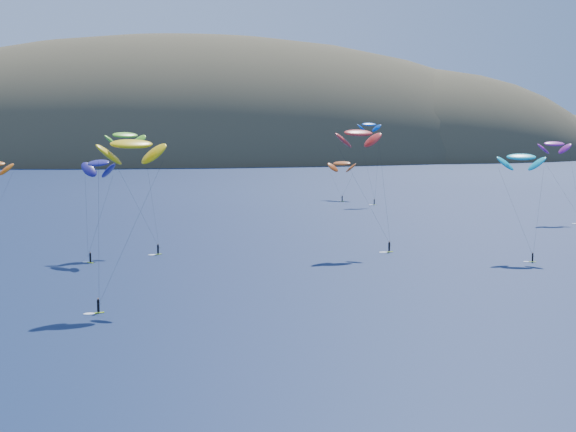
# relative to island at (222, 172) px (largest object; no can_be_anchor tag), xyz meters

# --- Properties ---
(island) EXTENTS (730.00, 300.00, 210.00)m
(island) POSITION_rel_island_xyz_m (0.00, 0.00, 0.00)
(island) COLOR #3D3526
(island) RESTS_ON ground
(kitesurfer_2) EXTENTS (10.72, 11.97, 24.74)m
(kitesurfer_2) POSITION_rel_island_xyz_m (-73.17, -503.37, 32.81)
(kitesurfer_2) COLOR #98C816
(kitesurfer_2) RESTS_ON ground
(kitesurfer_3) EXTENTS (11.01, 12.28, 25.12)m
(kitesurfer_3) POSITION_rel_island_xyz_m (-73.86, -455.94, 33.48)
(kitesurfer_3) COLOR #98C816
(kitesurfer_3) RESTS_ON ground
(kitesurfer_4) EXTENTS (7.93, 7.48, 27.16)m
(kitesurfer_4) POSITION_rel_island_xyz_m (1.96, -374.26, 35.72)
(kitesurfer_4) COLOR #98C816
(kitesurfer_4) RESTS_ON ground
(kitesurfer_5) EXTENTS (9.21, 11.18, 21.16)m
(kitesurfer_5) POSITION_rel_island_xyz_m (-0.73, -478.97, 29.52)
(kitesurfer_5) COLOR #98C816
(kitesurfer_5) RESTS_ON ground
(kitesurfer_6) EXTENTS (8.79, 10.60, 22.37)m
(kitesurfer_6) POSITION_rel_island_xyz_m (35.15, -428.35, 30.69)
(kitesurfer_6) COLOR #98C816
(kitesurfer_6) RESTS_ON ground
(kitesurfer_9) EXTENTS (11.13, 7.50, 25.87)m
(kitesurfer_9) POSITION_rel_island_xyz_m (-28.92, -466.11, 33.94)
(kitesurfer_9) COLOR #98C816
(kitesurfer_9) RESTS_ON ground
(kitesurfer_10) EXTENTS (8.52, 11.98, 20.18)m
(kitesurfer_10) POSITION_rel_island_xyz_m (-78.91, -464.71, 28.44)
(kitesurfer_10) COLOR #98C816
(kitesurfer_10) RESTS_ON ground
(kitesurfer_11) EXTENTS (10.24, 13.72, 14.74)m
(kitesurfer_11) POSITION_rel_island_xyz_m (-2.38, -358.00, 22.78)
(kitesurfer_11) COLOR #98C816
(kitesurfer_11) RESTS_ON ground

